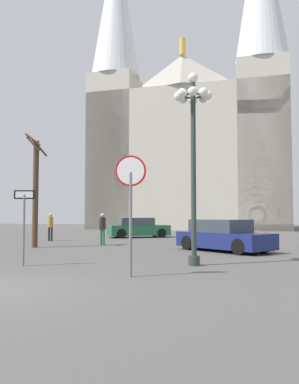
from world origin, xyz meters
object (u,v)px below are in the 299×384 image
(stop_sign, at_px, (131,191))
(one_way_arrow_sign, at_px, (24,217))
(bare_tree, at_px, (36,191))
(parked_car_far_navy, at_px, (223,236))
(parked_car_near_green, at_px, (138,228))
(cathedral, at_px, (189,129))
(pedestrian_standing, at_px, (102,226))
(pedestrian_walking, at_px, (50,224))
(street_lamp, at_px, (193,135))

(stop_sign, bearing_deg, one_way_arrow_sign, 155.02)
(bare_tree, relative_size, parked_car_far_navy, 1.29)
(one_way_arrow_sign, xyz_separation_m, parked_car_near_green, (1.16, 15.74, -0.84))
(cathedral, xyz_separation_m, bare_tree, (-6.86, -26.89, -8.78))
(cathedral, distance_m, parked_car_near_green, 21.07)
(cathedral, xyz_separation_m, parked_car_far_navy, (2.04, -27.72, -10.88))
(stop_sign, bearing_deg, bare_tree, 126.38)
(parked_car_far_navy, bearing_deg, pedestrian_standing, 154.83)
(cathedral, bearing_deg, one_way_arrow_sign, -97.46)
(bare_tree, bearing_deg, parked_car_near_green, 68.32)
(cathedral, bearing_deg, bare_tree, -104.31)
(parked_car_far_navy, bearing_deg, pedestrian_walking, 150.91)
(bare_tree, height_order, parked_car_far_navy, bare_tree)
(stop_sign, xyz_separation_m, one_way_arrow_sign, (-3.63, 1.69, -0.68))
(cathedral, xyz_separation_m, pedestrian_walking, (-7.89, -22.19, -10.52))
(pedestrian_standing, bearing_deg, one_way_arrow_sign, -92.44)
(bare_tree, xyz_separation_m, pedestrian_standing, (2.84, 2.02, -1.74))
(cathedral, height_order, one_way_arrow_sign, cathedral)
(pedestrian_walking, height_order, pedestrian_standing, pedestrian_walking)
(one_way_arrow_sign, distance_m, pedestrian_walking, 11.84)
(bare_tree, relative_size, pedestrian_walking, 3.29)
(one_way_arrow_sign, relative_size, parked_car_near_green, 0.51)
(street_lamp, bearing_deg, pedestrian_walking, 129.54)
(street_lamp, distance_m, pedestrian_walking, 14.04)
(pedestrian_walking, bearing_deg, bare_tree, -77.59)
(stop_sign, bearing_deg, parked_car_far_navy, 69.53)
(pedestrian_walking, bearing_deg, street_lamp, -50.46)
(one_way_arrow_sign, height_order, pedestrian_standing, one_way_arrow_sign)
(stop_sign, distance_m, one_way_arrow_sign, 4.06)
(street_lamp, xyz_separation_m, parked_car_far_navy, (1.21, 5.04, -3.44))
(cathedral, distance_m, one_way_arrow_sign, 35.24)
(one_way_arrow_sign, distance_m, street_lamp, 5.86)
(cathedral, height_order, stop_sign, cathedral)
(street_lamp, relative_size, bare_tree, 1.10)
(bare_tree, distance_m, pedestrian_standing, 3.90)
(stop_sign, height_order, one_way_arrow_sign, stop_sign)
(street_lamp, height_order, pedestrian_standing, street_lamp)
(cathedral, bearing_deg, stop_sign, -91.22)
(cathedral, height_order, parked_car_far_navy, cathedral)
(pedestrian_walking, bearing_deg, one_way_arrow_sign, -72.74)
(stop_sign, bearing_deg, parked_car_near_green, 98.08)
(bare_tree, height_order, pedestrian_standing, bare_tree)
(one_way_arrow_sign, bearing_deg, cathedral, 82.54)
(pedestrian_walking, distance_m, pedestrian_standing, 4.71)
(street_lamp, relative_size, parked_car_far_navy, 1.42)
(pedestrian_standing, bearing_deg, street_lamp, -58.44)
(one_way_arrow_sign, height_order, street_lamp, street_lamp)
(cathedral, bearing_deg, pedestrian_standing, -99.17)
(cathedral, xyz_separation_m, one_way_arrow_sign, (-4.38, -33.49, -10.04))
(cathedral, bearing_deg, parked_car_near_green, -100.30)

